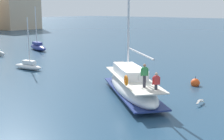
{
  "coord_description": "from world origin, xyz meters",
  "views": [
    {
      "loc": [
        -17.58,
        -12.84,
        6.54
      ],
      "look_at": [
        -0.05,
        2.18,
        1.8
      ],
      "focal_mm": 47.58,
      "sensor_mm": 36.0,
      "label": 1
    }
  ],
  "objects": [
    {
      "name": "ground_plane",
      "position": [
        0.0,
        0.0,
        0.0
      ],
      "size": [
        400.0,
        400.0,
        0.0
      ],
      "primitive_type": "plane",
      "color": "navy"
    },
    {
      "name": "seagull",
      "position": [
        1.51,
        -4.6,
        0.25
      ],
      "size": [
        1.24,
        0.48,
        0.18
      ],
      "color": "silver",
      "rests_on": "ground"
    },
    {
      "name": "moored_sloop_far",
      "position": [
        0.78,
        15.08,
        0.45
      ],
      "size": [
        1.6,
        3.97,
        5.71
      ],
      "color": "white",
      "rests_on": "ground"
    },
    {
      "name": "moored_cutter_left",
      "position": [
        10.87,
        27.33,
        0.58
      ],
      "size": [
        2.79,
        5.89,
        6.96
      ],
      "color": "navy",
      "rests_on": "ground"
    },
    {
      "name": "mooring_buoy",
      "position": [
        6.18,
        -2.04,
        0.24
      ],
      "size": [
        0.79,
        0.79,
        0.99
      ],
      "color": "#EA4C19",
      "rests_on": "ground"
    },
    {
      "name": "main_sailboat",
      "position": [
        -0.01,
        0.24,
        0.9
      ],
      "size": [
        7.71,
        9.1,
        11.49
      ],
      "color": "white",
      "rests_on": "ground"
    }
  ]
}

